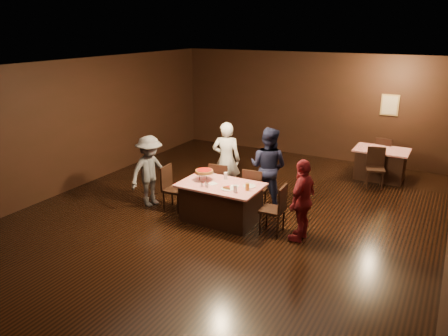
{
  "coord_description": "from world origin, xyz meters",
  "views": [
    {
      "loc": [
        3.84,
        -7.23,
        3.73
      ],
      "look_at": [
        -0.13,
        0.05,
        1.0
      ],
      "focal_mm": 35.0,
      "sensor_mm": 36.0,
      "label": 1
    }
  ],
  "objects_px": {
    "chair_end_right": "(272,209)",
    "diner_red_shirt": "(302,200)",
    "main_table": "(221,202)",
    "diner_grey_knit": "(150,171)",
    "back_table": "(380,164)",
    "diner_white_jacket": "(226,160)",
    "glass_back": "(226,176)",
    "chair_far_right": "(255,190)",
    "chair_end_left": "(175,189)",
    "chair_far_left": "(221,183)",
    "chair_back_near": "(375,168)",
    "chair_back_far": "(385,155)",
    "plate_empty": "(249,186)",
    "diner_navy_hoodie": "(268,167)",
    "pizza_stand": "(204,171)",
    "glass_amber": "(247,187)",
    "glass_front_right": "(235,189)"
  },
  "relations": [
    {
      "from": "chair_end_right",
      "to": "diner_red_shirt",
      "type": "height_order",
      "value": "diner_red_shirt"
    },
    {
      "from": "main_table",
      "to": "diner_grey_knit",
      "type": "xyz_separation_m",
      "value": [
        -1.71,
        -0.02,
        0.38
      ]
    },
    {
      "from": "back_table",
      "to": "diner_white_jacket",
      "type": "distance_m",
      "value": 4.1
    },
    {
      "from": "diner_red_shirt",
      "to": "glass_back",
      "type": "height_order",
      "value": "diner_red_shirt"
    },
    {
      "from": "chair_far_right",
      "to": "chair_end_left",
      "type": "bearing_deg",
      "value": 22.25
    },
    {
      "from": "chair_end_left",
      "to": "chair_end_right",
      "type": "distance_m",
      "value": 2.2
    },
    {
      "from": "back_table",
      "to": "chair_far_left",
      "type": "height_order",
      "value": "chair_far_left"
    },
    {
      "from": "back_table",
      "to": "chair_back_near",
      "type": "bearing_deg",
      "value": -90.0
    },
    {
      "from": "chair_back_far",
      "to": "plate_empty",
      "type": "height_order",
      "value": "chair_back_far"
    },
    {
      "from": "main_table",
      "to": "diner_grey_knit",
      "type": "distance_m",
      "value": 1.75
    },
    {
      "from": "main_table",
      "to": "diner_navy_hoodie",
      "type": "height_order",
      "value": "diner_navy_hoodie"
    },
    {
      "from": "diner_grey_knit",
      "to": "plate_empty",
      "type": "distance_m",
      "value": 2.26
    },
    {
      "from": "chair_end_left",
      "to": "chair_far_right",
      "type": "bearing_deg",
      "value": -67.81
    },
    {
      "from": "diner_red_shirt",
      "to": "pizza_stand",
      "type": "xyz_separation_m",
      "value": [
        -2.06,
        0.05,
        0.19
      ]
    },
    {
      "from": "diner_red_shirt",
      "to": "pizza_stand",
      "type": "relative_size",
      "value": 4.0
    },
    {
      "from": "diner_white_jacket",
      "to": "pizza_stand",
      "type": "xyz_separation_m",
      "value": [
        0.13,
        -1.16,
        0.09
      ]
    },
    {
      "from": "chair_back_far",
      "to": "diner_red_shirt",
      "type": "height_order",
      "value": "diner_red_shirt"
    },
    {
      "from": "chair_back_near",
      "to": "glass_amber",
      "type": "distance_m",
      "value": 3.89
    },
    {
      "from": "diner_navy_hoodie",
      "to": "diner_grey_knit",
      "type": "xyz_separation_m",
      "value": [
        -2.21,
        -1.17,
        -0.09
      ]
    },
    {
      "from": "chair_back_near",
      "to": "glass_back",
      "type": "bearing_deg",
      "value": -142.08
    },
    {
      "from": "chair_end_right",
      "to": "pizza_stand",
      "type": "bearing_deg",
      "value": -94.35
    },
    {
      "from": "back_table",
      "to": "plate_empty",
      "type": "relative_size",
      "value": 5.2
    },
    {
      "from": "pizza_stand",
      "to": "plate_empty",
      "type": "bearing_deg",
      "value": 6.01
    },
    {
      "from": "chair_back_far",
      "to": "chair_end_right",
      "type": "bearing_deg",
      "value": 86.85
    },
    {
      "from": "diner_white_jacket",
      "to": "diner_grey_knit",
      "type": "xyz_separation_m",
      "value": [
        -1.18,
        -1.23,
        -0.09
      ]
    },
    {
      "from": "chair_end_left",
      "to": "pizza_stand",
      "type": "relative_size",
      "value": 2.5
    },
    {
      "from": "chair_back_near",
      "to": "glass_back",
      "type": "relative_size",
      "value": 6.79
    },
    {
      "from": "main_table",
      "to": "diner_navy_hoodie",
      "type": "xyz_separation_m",
      "value": [
        0.51,
        1.15,
        0.48
      ]
    },
    {
      "from": "plate_empty",
      "to": "diner_white_jacket",
      "type": "bearing_deg",
      "value": 135.39
    },
    {
      "from": "chair_end_right",
      "to": "diner_white_jacket",
      "type": "relative_size",
      "value": 0.55
    },
    {
      "from": "chair_end_right",
      "to": "glass_amber",
      "type": "xyz_separation_m",
      "value": [
        -0.5,
        -0.05,
        0.37
      ]
    },
    {
      "from": "diner_navy_hoodie",
      "to": "diner_white_jacket",
      "type": "bearing_deg",
      "value": -0.9
    },
    {
      "from": "main_table",
      "to": "diner_red_shirt",
      "type": "relative_size",
      "value": 1.05
    },
    {
      "from": "chair_back_far",
      "to": "plate_empty",
      "type": "bearing_deg",
      "value": 80.17
    },
    {
      "from": "back_table",
      "to": "glass_front_right",
      "type": "distance_m",
      "value": 4.77
    },
    {
      "from": "main_table",
      "to": "glass_back",
      "type": "xyz_separation_m",
      "value": [
        -0.05,
        0.3,
        0.46
      ]
    },
    {
      "from": "diner_navy_hoodie",
      "to": "glass_back",
      "type": "distance_m",
      "value": 1.02
    },
    {
      "from": "plate_empty",
      "to": "glass_front_right",
      "type": "bearing_deg",
      "value": -104.04
    },
    {
      "from": "chair_far_left",
      "to": "diner_navy_hoodie",
      "type": "xyz_separation_m",
      "value": [
        0.91,
        0.4,
        0.39
      ]
    },
    {
      "from": "chair_end_right",
      "to": "glass_front_right",
      "type": "relative_size",
      "value": 6.79
    },
    {
      "from": "chair_far_right",
      "to": "diner_red_shirt",
      "type": "relative_size",
      "value": 0.62
    },
    {
      "from": "chair_end_right",
      "to": "diner_grey_knit",
      "type": "xyz_separation_m",
      "value": [
        -2.81,
        -0.02,
        0.29
      ]
    },
    {
      "from": "chair_far_right",
      "to": "glass_amber",
      "type": "relative_size",
      "value": 6.79
    },
    {
      "from": "chair_end_left",
      "to": "plate_empty",
      "type": "relative_size",
      "value": 3.8
    },
    {
      "from": "diner_white_jacket",
      "to": "pizza_stand",
      "type": "distance_m",
      "value": 1.17
    },
    {
      "from": "main_table",
      "to": "chair_far_right",
      "type": "xyz_separation_m",
      "value": [
        0.4,
        0.75,
        0.09
      ]
    },
    {
      "from": "main_table",
      "to": "chair_end_left",
      "type": "distance_m",
      "value": 1.1
    },
    {
      "from": "diner_red_shirt",
      "to": "diner_navy_hoodie",
      "type": "bearing_deg",
      "value": -129.62
    },
    {
      "from": "diner_white_jacket",
      "to": "glass_amber",
      "type": "distance_m",
      "value": 1.69
    },
    {
      "from": "back_table",
      "to": "glass_front_right",
      "type": "bearing_deg",
      "value": -113.29
    }
  ]
}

